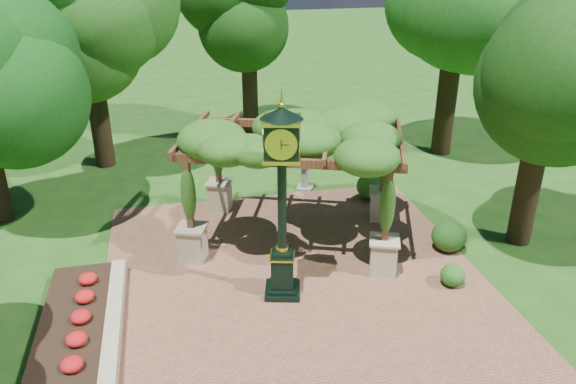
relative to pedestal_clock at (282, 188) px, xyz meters
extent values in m
plane|color=#1E4714|center=(0.47, -1.05, -3.00)|extent=(120.00, 120.00, 0.00)
cube|color=brown|center=(0.47, -0.05, -2.98)|extent=(10.00, 12.00, 0.04)
cube|color=#C6B793|center=(-4.13, -0.55, -2.80)|extent=(0.35, 5.00, 0.40)
cube|color=red|center=(-5.03, -0.55, -2.82)|extent=(1.50, 5.00, 0.36)
cube|color=black|center=(0.00, 0.00, -2.90)|extent=(1.07, 1.07, 0.13)
cube|color=black|center=(0.00, 0.00, -2.30)|extent=(0.67, 0.67, 0.99)
cube|color=gold|center=(0.00, 0.00, -1.86)|extent=(0.75, 0.75, 0.04)
cylinder|color=black|center=(0.00, 0.00, -0.43)|extent=(0.27, 0.27, 2.53)
cube|color=black|center=(0.00, 0.00, 1.22)|extent=(0.93, 0.93, 0.77)
cylinder|color=beige|center=(-0.09, -0.38, 1.22)|extent=(0.65, 0.19, 0.66)
cone|color=black|center=(0.00, 0.00, 1.82)|extent=(1.20, 1.20, 0.28)
sphere|color=gold|center=(0.00, 0.00, 1.99)|extent=(0.15, 0.15, 0.15)
cube|color=#BDB38D|center=(-2.12, 2.21, -2.49)|extent=(0.89, 0.89, 0.96)
cube|color=brown|center=(-2.12, 2.21, -0.97)|extent=(0.22, 0.22, 1.97)
cube|color=#BDB38D|center=(2.87, 0.39, -2.49)|extent=(0.89, 0.89, 0.96)
cube|color=brown|center=(2.87, 0.39, -0.97)|extent=(0.22, 0.22, 1.97)
cube|color=#BDB38D|center=(-1.03, 5.21, -2.49)|extent=(0.89, 0.89, 0.96)
cube|color=brown|center=(-1.03, 5.21, -0.97)|extent=(0.22, 0.22, 1.97)
cube|color=#BDB38D|center=(3.97, 3.39, -2.49)|extent=(0.89, 0.89, 0.96)
cube|color=brown|center=(3.97, 3.39, -0.97)|extent=(0.22, 0.22, 1.97)
cube|color=brown|center=(0.37, 1.30, 0.10)|extent=(5.85, 2.25, 0.23)
cube|color=brown|center=(1.47, 4.30, 0.10)|extent=(5.85, 2.25, 0.23)
ellipsoid|color=#275418|center=(0.92, 2.80, 0.39)|extent=(7.11, 5.71, 1.06)
cube|color=gray|center=(2.16, 6.26, -2.95)|extent=(0.71, 0.71, 0.10)
cylinder|color=gray|center=(2.16, 6.26, -2.51)|extent=(0.36, 0.36, 0.89)
cylinder|color=gray|center=(2.16, 6.26, -2.04)|extent=(0.67, 0.67, 0.05)
ellipsoid|color=#225A19|center=(4.42, -0.61, -2.67)|extent=(0.82, 0.82, 0.58)
ellipsoid|color=#205016|center=(5.17, 1.09, -2.51)|extent=(1.21, 1.21, 0.90)
ellipsoid|color=#28661D|center=(4.18, 4.91, -2.51)|extent=(1.06, 1.06, 0.91)
cylinder|color=black|center=(-5.09, 10.32, -1.32)|extent=(0.75, 0.75, 3.38)
ellipsoid|color=#225217|center=(-5.09, 10.32, 3.04)|extent=(4.26, 4.26, 5.33)
cylinder|color=#342414|center=(1.28, 13.20, -1.38)|extent=(0.71, 0.71, 3.25)
ellipsoid|color=#14390E|center=(1.28, 13.20, 2.80)|extent=(3.90, 3.90, 5.12)
cylinder|color=black|center=(8.72, 8.71, -0.92)|extent=(0.81, 0.81, 4.16)
cylinder|color=#322114|center=(7.53, 1.18, -1.34)|extent=(0.69, 0.69, 3.33)
ellipsoid|color=#13360D|center=(7.53, 1.18, 2.95)|extent=(3.87, 3.87, 5.25)
camera|label=1|loc=(-2.46, -11.79, 5.41)|focal=35.00mm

